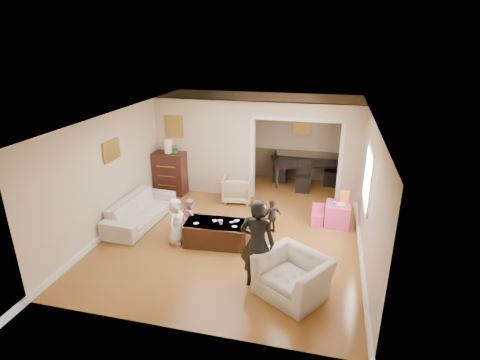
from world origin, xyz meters
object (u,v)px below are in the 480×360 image
(table_lamp, at_px, (168,146))
(child_kneel_a, at_px, (176,221))
(adult_person, at_px, (257,244))
(child_kneel_b, at_px, (190,216))
(armchair_front, at_px, (293,276))
(dining_table, at_px, (305,172))
(sofa, at_px, (140,210))
(child_toddler, at_px, (272,217))
(play_table, at_px, (338,214))
(armchair_back, at_px, (237,189))
(cyan_cup, at_px, (334,203))
(coffee_cup, at_px, (221,222))
(dresser, at_px, (170,173))
(coffee_table, at_px, (217,233))

(table_lamp, distance_m, child_kneel_a, 2.93)
(adult_person, height_order, child_kneel_b, adult_person)
(table_lamp, bearing_deg, adult_person, -48.51)
(armchair_front, xyz_separation_m, dining_table, (-0.21, 5.35, -0.01))
(sofa, relative_size, armchair_front, 1.91)
(dining_table, bearing_deg, child_toddler, -112.47)
(child_toddler, bearing_deg, play_table, 162.28)
(child_kneel_b, relative_size, child_toddler, 1.05)
(armchair_back, xyz_separation_m, cyan_cup, (2.51, -0.87, 0.23))
(adult_person, bearing_deg, table_lamp, -50.15)
(play_table, bearing_deg, adult_person, -117.21)
(armchair_front, height_order, play_table, armchair_front)
(armchair_front, xyz_separation_m, coffee_cup, (-1.64, 1.27, 0.18))
(armchair_front, relative_size, cyan_cup, 13.81)
(armchair_front, bearing_deg, dresser, 168.13)
(coffee_cup, distance_m, child_kneel_b, 0.88)
(dresser, xyz_separation_m, child_kneel_a, (1.22, -2.52, -0.09))
(dining_table, distance_m, adult_person, 5.28)
(armchair_front, height_order, cyan_cup, armchair_front)
(play_table, bearing_deg, dining_table, 110.28)
(coffee_table, bearing_deg, sofa, 165.63)
(armchair_back, height_order, child_kneel_a, child_kneel_a)
(dresser, relative_size, cyan_cup, 14.84)
(table_lamp, relative_size, cyan_cup, 4.50)
(cyan_cup, relative_size, child_kneel_a, 0.08)
(cyan_cup, bearing_deg, sofa, -168.35)
(table_lamp, xyz_separation_m, play_table, (4.54, -0.89, -1.10))
(armchair_back, xyz_separation_m, dining_table, (1.66, 1.74, 0.01))
(play_table, relative_size, child_kneel_b, 0.66)
(adult_person, bearing_deg, sofa, -30.53)
(coffee_table, bearing_deg, child_kneel_a, -169.99)
(dresser, relative_size, table_lamp, 3.30)
(child_kneel_a, distance_m, child_toddler, 2.11)
(sofa, relative_size, coffee_table, 1.60)
(armchair_front, xyz_separation_m, coffee_table, (-1.74, 1.32, -0.11))
(coffee_cup, relative_size, child_kneel_b, 0.12)
(dresser, relative_size, coffee_cup, 11.48)
(cyan_cup, bearing_deg, child_kneel_a, -153.90)
(coffee_cup, height_order, cyan_cup, cyan_cup)
(dresser, bearing_deg, adult_person, -48.51)
(dresser, bearing_deg, child_kneel_b, -56.56)
(armchair_front, bearing_deg, table_lamp, 168.13)
(table_lamp, height_order, coffee_table, table_lamp)
(sofa, xyz_separation_m, coffee_cup, (2.13, -0.57, 0.23))
(coffee_table, distance_m, child_kneel_b, 0.78)
(coffee_cup, bearing_deg, armchair_back, 95.57)
(coffee_table, distance_m, play_table, 2.89)
(table_lamp, bearing_deg, child_kneel_a, -64.23)
(armchair_front, height_order, dining_table, armchair_front)
(armchair_back, distance_m, adult_person, 3.74)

